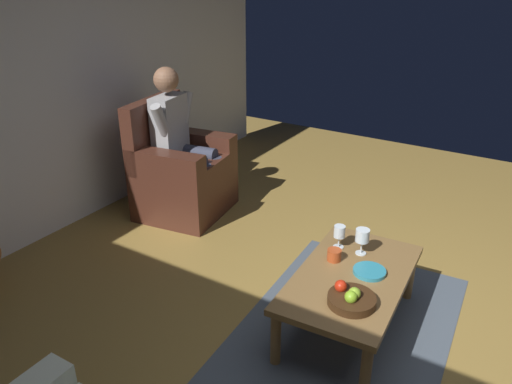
% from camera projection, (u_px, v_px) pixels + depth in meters
% --- Properties ---
extents(ground_plane, '(7.27, 7.27, 0.00)m').
position_uv_depth(ground_plane, '(415.00, 347.00, 3.01)').
color(ground_plane, olive).
extents(wall_back, '(5.69, 0.06, 2.50)m').
position_uv_depth(wall_back, '(48.00, 81.00, 3.94)').
color(wall_back, silver).
rests_on(wall_back, ground).
extents(rug, '(1.85, 1.32, 0.01)m').
position_uv_depth(rug, '(347.00, 326.00, 3.17)').
color(rug, '#46505A').
rests_on(rug, ground).
extents(armchair, '(0.86, 0.80, 1.03)m').
position_uv_depth(armchair, '(181.00, 174.00, 4.51)').
color(armchair, '#432218').
rests_on(armchair, ground).
extents(person_seated, '(0.61, 0.58, 1.32)m').
position_uv_depth(person_seated, '(181.00, 138.00, 4.35)').
color(person_seated, '#9A9A9B').
rests_on(person_seated, ground).
extents(coffee_table, '(1.12, 0.68, 0.39)m').
position_uv_depth(coffee_table, '(351.00, 282.00, 3.03)').
color(coffee_table, brown).
rests_on(coffee_table, ground).
extents(wine_glass_near, '(0.07, 0.07, 0.16)m').
position_uv_depth(wine_glass_near, '(339.00, 233.00, 3.26)').
color(wine_glass_near, silver).
rests_on(wine_glass_near, coffee_table).
extents(wine_glass_far, '(0.09, 0.09, 0.18)m').
position_uv_depth(wine_glass_far, '(362.00, 237.00, 3.18)').
color(wine_glass_far, silver).
rests_on(wine_glass_far, coffee_table).
extents(fruit_bowl, '(0.27, 0.27, 0.11)m').
position_uv_depth(fruit_bowl, '(351.00, 298.00, 2.74)').
color(fruit_bowl, '#372110').
rests_on(fruit_bowl, coffee_table).
extents(decorative_dish, '(0.20, 0.20, 0.02)m').
position_uv_depth(decorative_dish, '(369.00, 271.00, 3.02)').
color(decorative_dish, teal).
rests_on(decorative_dish, coffee_table).
extents(candle_jar, '(0.09, 0.09, 0.07)m').
position_uv_depth(candle_jar, '(334.00, 255.00, 3.15)').
color(candle_jar, '#AA421D').
rests_on(candle_jar, coffee_table).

